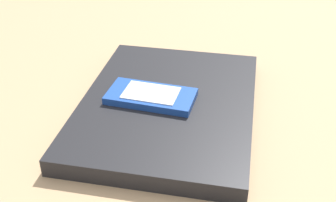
# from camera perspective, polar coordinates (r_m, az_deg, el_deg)

# --- Properties ---
(desk_surface) EXTENTS (1.20, 0.80, 0.03)m
(desk_surface) POSITION_cam_1_polar(r_m,az_deg,el_deg) (0.56, 4.95, -6.12)
(desk_surface) COLOR tan
(desk_surface) RESTS_ON ground
(laptop_closed) EXTENTS (0.36, 0.31, 0.02)m
(laptop_closed) POSITION_cam_1_polar(r_m,az_deg,el_deg) (0.58, -0.00, -0.70)
(laptop_closed) COLOR black
(laptop_closed) RESTS_ON desk_surface
(cell_phone_on_laptop) EXTENTS (0.10, 0.13, 0.01)m
(cell_phone_on_laptop) POSITION_cam_1_polar(r_m,az_deg,el_deg) (0.57, -2.26, 0.66)
(cell_phone_on_laptop) COLOR #1E479E
(cell_phone_on_laptop) RESTS_ON laptop_closed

